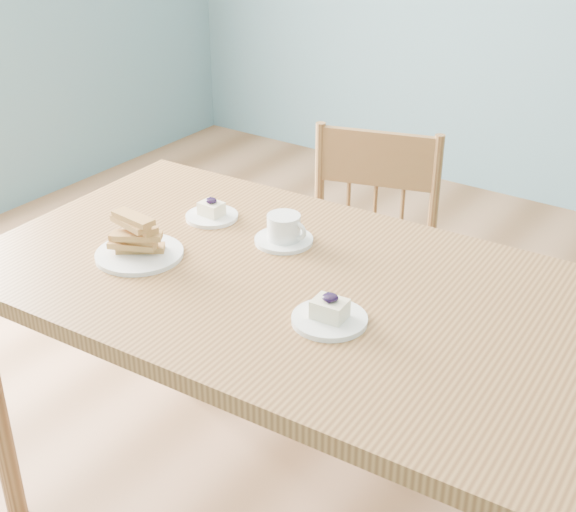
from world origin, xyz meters
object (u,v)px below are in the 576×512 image
Objects in this scene: cheesecake_plate_near at (330,315)px; coffee_cup at (284,231)px; dining_table at (291,308)px; biscotti_plate at (138,242)px; dining_chair at (363,275)px; cheesecake_plate_far at (212,213)px.

coffee_cup is at bearing 139.31° from cheesecake_plate_near.
cheesecake_plate_near reaches higher than dining_table.
cheesecake_plate_near is 0.56m from biscotti_plate.
coffee_cup is at bearing 126.98° from dining_table.
dining_chair is 0.93m from cheesecake_plate_near.
dining_chair is at bearing 114.03° from cheesecake_plate_near.
dining_chair is at bearing 94.55° from coffee_cup.
cheesecake_plate_far is 0.28m from biscotti_plate.
cheesecake_plate_near is at bearing 1.30° from biscotti_plate.
biscotti_plate reaches higher than cheesecake_plate_near.
dining_table is 1.69× the size of dining_chair.
coffee_cup is (-0.30, 0.26, 0.01)m from cheesecake_plate_near.
dining_table is 10.39× the size of coffee_cup.
dining_chair is at bearing 75.23° from biscotti_plate.
dining_chair is 6.14× the size of coffee_cup.
dining_table is at bearing -92.81° from dining_chair.
cheesecake_plate_near is (0.35, -0.78, 0.37)m from dining_chair.
biscotti_plate is (-0.56, -0.01, 0.02)m from cheesecake_plate_near.
biscotti_plate is (-0.26, -0.27, 0.01)m from coffee_cup.
cheesecake_plate_near is 0.76× the size of biscotti_plate.
biscotti_plate is (-0.38, -0.12, 0.12)m from dining_table.
cheesecake_plate_far is 0.66× the size of biscotti_plate.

